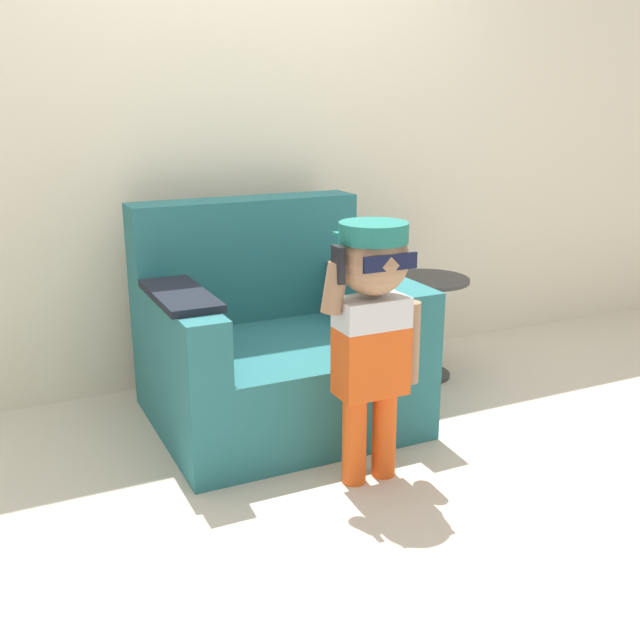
# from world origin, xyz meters

# --- Properties ---
(ground_plane) EXTENTS (10.00, 10.00, 0.00)m
(ground_plane) POSITION_xyz_m (0.00, 0.00, 0.00)
(ground_plane) COLOR beige
(wall_back) EXTENTS (10.00, 0.05, 2.60)m
(wall_back) POSITION_xyz_m (0.00, 0.71, 1.30)
(wall_back) COLOR beige
(wall_back) RESTS_ON ground_plane
(armchair) EXTENTS (1.11, 0.99, 0.97)m
(armchair) POSITION_xyz_m (-0.09, 0.11, 0.34)
(armchair) COLOR #286B70
(armchair) RESTS_ON ground_plane
(person_child) EXTENTS (0.41, 0.31, 1.01)m
(person_child) POSITION_xyz_m (0.02, -0.62, 0.67)
(person_child) COLOR #E05119
(person_child) RESTS_ON ground_plane
(side_table) EXTENTS (0.44, 0.44, 0.54)m
(side_table) POSITION_xyz_m (0.82, 0.22, 0.32)
(side_table) COLOR #333333
(side_table) RESTS_ON ground_plane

